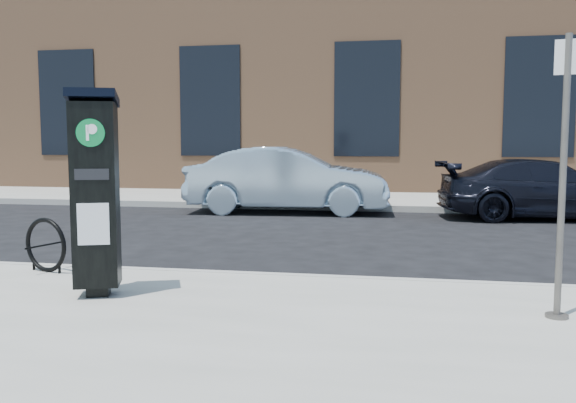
% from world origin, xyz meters
% --- Properties ---
extents(ground, '(120.00, 120.00, 0.00)m').
position_xyz_m(ground, '(0.00, 0.00, 0.00)').
color(ground, black).
rests_on(ground, ground).
extents(sidewalk_far, '(60.00, 12.00, 0.15)m').
position_xyz_m(sidewalk_far, '(0.00, 14.00, 0.07)').
color(sidewalk_far, gray).
rests_on(sidewalk_far, ground).
extents(curb_near, '(60.00, 0.12, 0.16)m').
position_xyz_m(curb_near, '(0.00, -0.02, 0.07)').
color(curb_near, '#9E9B93').
rests_on(curb_near, ground).
extents(curb_far, '(60.00, 0.12, 0.16)m').
position_xyz_m(curb_far, '(0.00, 8.02, 0.07)').
color(curb_far, '#9E9B93').
rests_on(curb_far, ground).
extents(building, '(28.00, 10.05, 8.25)m').
position_xyz_m(building, '(-0.00, 17.00, 4.15)').
color(building, '#976744').
rests_on(building, ground).
extents(parking_kiosk, '(0.59, 0.56, 2.08)m').
position_xyz_m(parking_kiosk, '(-1.96, -1.33, 1.22)').
color(parking_kiosk, black).
rests_on(parking_kiosk, sidewalk_near).
extents(sign_pole, '(0.22, 0.20, 2.49)m').
position_xyz_m(sign_pole, '(2.46, -1.32, 1.39)').
color(sign_pole, '#635E57').
rests_on(sign_pole, sidewalk_near).
extents(bike_rack, '(0.65, 0.24, 0.66)m').
position_xyz_m(bike_rack, '(-3.13, -0.40, 0.47)').
color(bike_rack, black).
rests_on(bike_rack, sidewalk_near).
extents(car_silver, '(4.91, 2.01, 1.58)m').
position_xyz_m(car_silver, '(-1.61, 7.40, 0.79)').
color(car_silver, '#9EB6C9').
rests_on(car_silver, ground).
extents(car_dark, '(4.74, 2.38, 1.32)m').
position_xyz_m(car_dark, '(4.18, 7.24, 0.66)').
color(car_dark, black).
rests_on(car_dark, ground).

